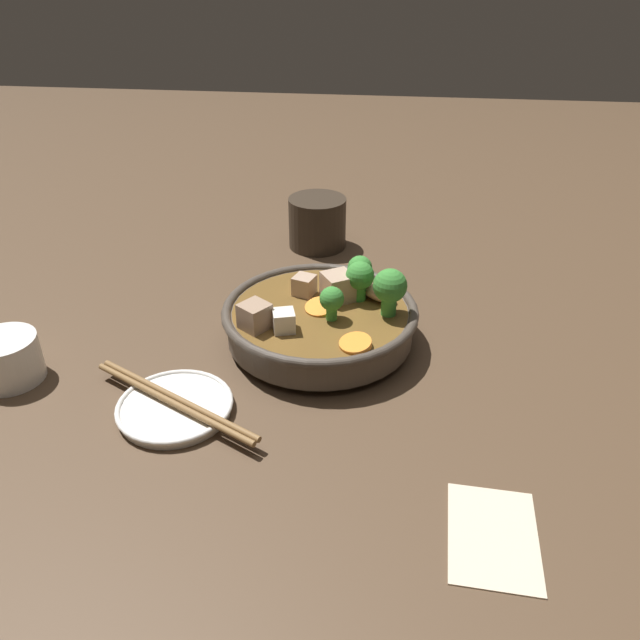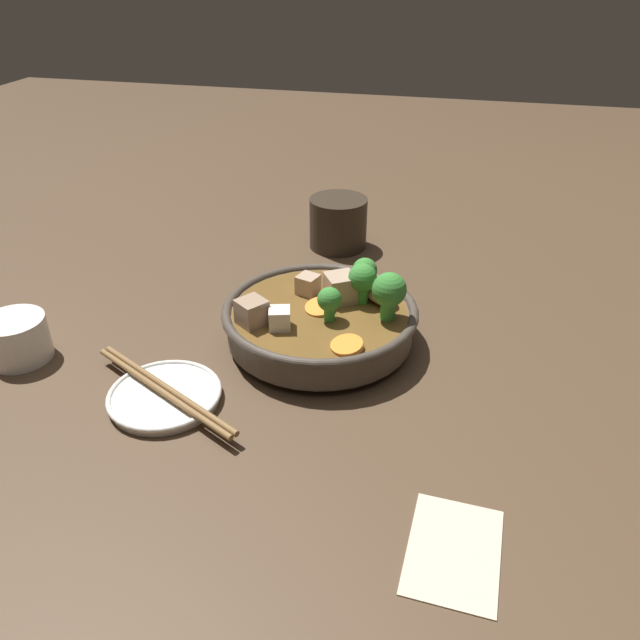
% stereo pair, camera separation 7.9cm
% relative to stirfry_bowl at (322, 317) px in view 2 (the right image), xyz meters
% --- Properties ---
extents(ground_plane, '(3.00, 3.00, 0.00)m').
position_rel_stirfry_bowl_xyz_m(ground_plane, '(-0.00, 0.00, -0.04)').
color(ground_plane, '#4C3826').
extents(stirfry_bowl, '(0.25, 0.25, 0.11)m').
position_rel_stirfry_bowl_xyz_m(stirfry_bowl, '(0.00, 0.00, 0.00)').
color(stirfry_bowl, '#51473D').
rests_on(stirfry_bowl, ground_plane).
extents(side_saucer, '(0.13, 0.13, 0.01)m').
position_rel_stirfry_bowl_xyz_m(side_saucer, '(-0.16, 0.14, -0.03)').
color(side_saucer, white).
rests_on(side_saucer, ground_plane).
extents(tea_cup, '(0.08, 0.08, 0.06)m').
position_rel_stirfry_bowl_xyz_m(tea_cup, '(-0.12, 0.35, -0.01)').
color(tea_cup, white).
rests_on(tea_cup, ground_plane).
extents(dark_mug, '(0.12, 0.09, 0.08)m').
position_rel_stirfry_bowl_xyz_m(dark_mug, '(0.29, 0.04, 0.01)').
color(dark_mug, '#33281E').
rests_on(dark_mug, ground_plane).
extents(napkin, '(0.11, 0.08, 0.00)m').
position_rel_stirfry_bowl_xyz_m(napkin, '(-0.29, -0.18, -0.04)').
color(napkin, beige).
rests_on(napkin, ground_plane).
extents(chopsticks_pair, '(0.12, 0.21, 0.01)m').
position_rel_stirfry_bowl_xyz_m(chopsticks_pair, '(-0.16, 0.14, -0.02)').
color(chopsticks_pair, olive).
rests_on(chopsticks_pair, side_saucer).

